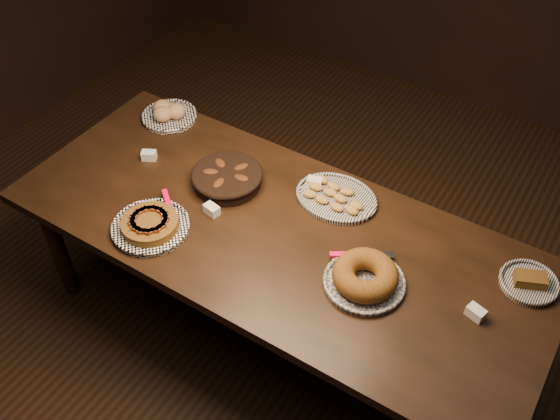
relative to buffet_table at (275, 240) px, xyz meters
The scene contains 9 objects.
ground 0.68m from the buffet_table, ahead, with size 5.00×5.00×0.00m, color black.
buffet_table is the anchor object (origin of this frame).
apple_tart_plate 0.55m from the buffet_table, 147.56° to the right, with size 0.34×0.38×0.06m.
madeleine_platter 0.34m from the buffet_table, 66.41° to the left, with size 0.38×0.31×0.04m.
bundt_cake_plate 0.48m from the buffet_table, ahead, with size 0.35×0.36×0.10m.
croissant_basket 0.38m from the buffet_table, 160.65° to the left, with size 0.38×0.38×0.08m.
bread_roll_plate 0.99m from the buffet_table, 157.59° to the left, with size 0.29×0.29×0.09m.
loaf_plate 1.06m from the buffet_table, 15.56° to the left, with size 0.24×0.24×0.06m.
tent_cards 0.12m from the buffet_table, 52.14° to the left, with size 1.75×0.47×0.04m.
Camera 1 is at (1.03, -1.57, 2.71)m, focal length 40.00 mm.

